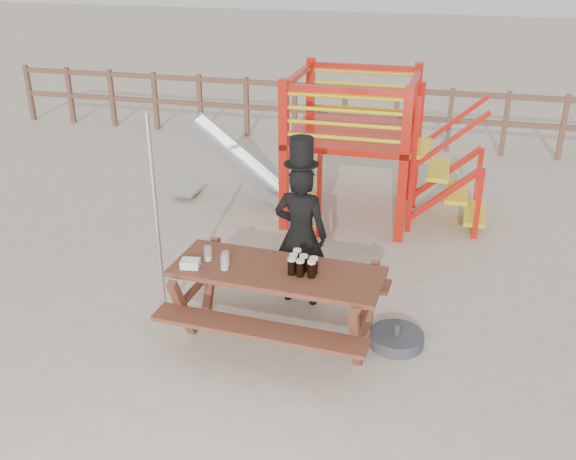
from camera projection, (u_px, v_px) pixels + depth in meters
name	position (u px, v px, depth m)	size (l,w,h in m)	color
ground	(270.00, 347.00, 6.47)	(60.00, 60.00, 0.00)	#C5B699
back_fence	(370.00, 108.00, 12.30)	(15.09, 0.09, 1.20)	brown
playground_fort	(347.00, 143.00, 9.13)	(4.71, 1.84, 2.10)	red
picnic_table	(277.00, 296.00, 6.40)	(2.15, 1.54, 0.80)	brown
man_with_hat	(301.00, 231.00, 6.95)	(0.61, 0.42, 1.91)	black
metal_pole	(156.00, 221.00, 6.52)	(0.05, 0.05, 2.26)	#B2B2B7
parasol_base	(396.00, 339.00, 6.49)	(0.55, 0.55, 0.23)	#3B3B40
paper_bag	(190.00, 264.00, 6.30)	(0.18, 0.14, 0.08)	white
stout_pints	(302.00, 264.00, 6.19)	(0.29, 0.29, 0.17)	black
empty_glasses	(219.00, 259.00, 6.33)	(0.31, 0.22, 0.15)	silver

